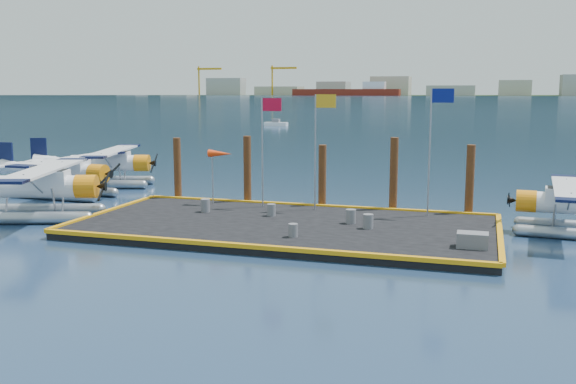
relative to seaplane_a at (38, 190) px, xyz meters
name	(u,v)px	position (x,y,z in m)	size (l,w,h in m)	color
ground	(285,231)	(13.37, 1.19, -1.60)	(4000.00, 4000.00, 0.00)	navy
dock	(285,227)	(13.37, 1.19, -1.40)	(20.00, 10.00, 0.40)	black
dock_bumpers	(285,221)	(13.37, 1.19, -1.11)	(20.25, 10.25, 0.18)	orange
seaplane_a	(38,190)	(0.00, 0.00, 0.00)	(9.57, 10.23, 3.66)	#91979E
seaplane_b	(67,174)	(-2.95, 6.54, -0.10)	(8.75, 9.65, 3.43)	#91979E
seaplane_c	(108,165)	(-3.15, 11.56, -0.08)	(9.08, 9.76, 3.48)	#91979E
seaplane_d	(576,207)	(26.77, 4.26, -0.24)	(7.98, 8.80, 3.12)	#91979E
drum_0	(205,205)	(8.44, 2.67, -0.85)	(0.49, 0.49, 0.69)	slate
drum_1	(368,221)	(17.47, 1.09, -0.85)	(0.48, 0.48, 0.68)	slate
drum_2	(351,216)	(16.46, 1.99, -0.85)	(0.49, 0.49, 0.69)	slate
drum_3	(293,230)	(14.61, -1.64, -0.90)	(0.42, 0.42, 0.60)	slate
drum_5	(271,210)	(12.16, 2.65, -0.88)	(0.44, 0.44, 0.62)	slate
crate	(472,240)	(22.23, -1.33, -0.88)	(1.26, 0.84, 0.63)	slate
flagpole_red	(266,135)	(11.07, 4.99, 2.80)	(1.14, 0.08, 6.00)	gray
flagpole_yellow	(319,134)	(14.07, 4.99, 2.92)	(1.14, 0.08, 6.20)	gray
flagpole_blue	(434,133)	(20.06, 4.99, 3.09)	(1.14, 0.08, 6.50)	gray
windsock	(220,155)	(8.34, 4.99, 1.63)	(1.40, 0.44, 3.12)	gray
piling_0	(178,171)	(4.87, 6.59, 0.40)	(0.44, 0.44, 4.00)	#3F1F12
piling_1	(247,172)	(9.37, 6.59, 0.50)	(0.44, 0.44, 4.20)	#3F1F12
piling_2	(322,179)	(13.87, 6.59, 0.30)	(0.44, 0.44, 3.80)	#3F1F12
piling_3	(394,177)	(17.87, 6.59, 0.55)	(0.44, 0.44, 4.30)	#3F1F12
piling_4	(470,183)	(21.87, 6.59, 0.40)	(0.44, 0.44, 4.00)	#3F1F12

